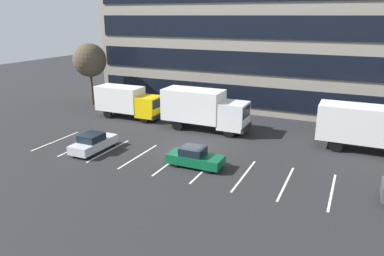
% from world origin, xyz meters
% --- Properties ---
extents(ground_plane, '(120.00, 120.00, 0.00)m').
position_xyz_m(ground_plane, '(0.00, 0.00, 0.00)').
color(ground_plane, '#262628').
extents(office_building, '(35.64, 10.87, 21.60)m').
position_xyz_m(office_building, '(0.00, 17.95, 10.80)').
color(office_building, gray).
rests_on(office_building, ground_plane).
extents(lot_markings, '(22.54, 5.40, 0.01)m').
position_xyz_m(lot_markings, '(0.00, -2.83, 0.00)').
color(lot_markings, silver).
rests_on(lot_markings, ground_plane).
extents(box_truck_yellow, '(7.07, 2.34, 3.28)m').
position_xyz_m(box_truck_yellow, '(-9.79, 5.99, 1.84)').
color(box_truck_yellow, yellow).
rests_on(box_truck_yellow, ground_plane).
extents(box_truck_white, '(8.13, 2.69, 3.77)m').
position_xyz_m(box_truck_white, '(-0.95, 5.48, 2.12)').
color(box_truck_white, white).
rests_on(box_truck_white, ground_plane).
extents(box_truck_orange, '(7.84, 2.59, 3.63)m').
position_xyz_m(box_truck_orange, '(12.91, 5.63, 2.04)').
color(box_truck_orange, '#D85914').
rests_on(box_truck_orange, ground_plane).
extents(sedan_forest, '(3.98, 1.67, 1.43)m').
position_xyz_m(sedan_forest, '(1.93, -2.80, 0.67)').
color(sedan_forest, '#0C5933').
rests_on(sedan_forest, ground_plane).
extents(sedan_silver, '(1.72, 4.12, 1.47)m').
position_xyz_m(sedan_silver, '(-6.64, -3.38, 0.70)').
color(sedan_silver, silver).
rests_on(sedan_silver, ground_plane).
extents(bare_tree, '(3.88, 3.88, 7.28)m').
position_xyz_m(bare_tree, '(-17.00, 9.17, 5.32)').
color(bare_tree, '#473323').
rests_on(bare_tree, ground_plane).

